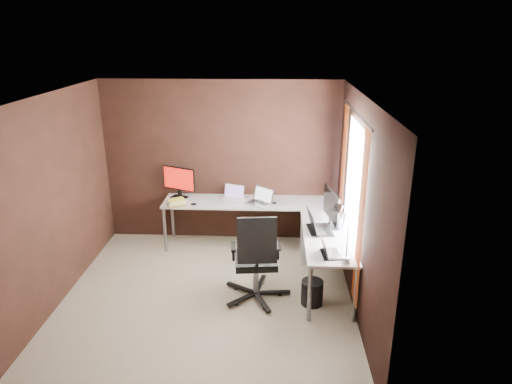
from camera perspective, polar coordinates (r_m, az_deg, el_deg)
room at (r=5.36m, az=-2.84°, el=-1.20°), size 3.60×3.60×2.50m
desk at (r=6.46m, az=2.47°, el=-3.12°), size 2.65×2.25×0.73m
drawer_pedestal at (r=6.75m, az=7.44°, el=-5.78°), size 0.42×0.50×0.60m
monitor_left at (r=7.05m, az=-9.60°, el=1.41°), size 0.52×0.26×0.48m
monitor_right at (r=5.98m, az=9.42°, el=-1.84°), size 0.19×0.61×0.50m
laptop_white at (r=6.96m, az=-2.90°, el=-0.53°), size 0.37×0.31×0.21m
laptop_silver at (r=6.78m, az=0.62°, el=-1.02°), size 0.44×0.42×0.24m
laptop_black_big at (r=5.93m, az=7.63°, el=-4.31°), size 0.34×0.45×0.27m
laptop_black_small at (r=5.36m, az=9.02°, el=-7.34°), size 0.23×0.31×0.19m
book_stack at (r=6.82m, az=-9.89°, el=-1.29°), size 0.32×0.30×0.09m
mouse_left at (r=6.78m, az=-7.81°, el=-1.51°), size 0.10×0.07×0.04m
mouse_corner at (r=6.78m, az=2.27°, el=-1.39°), size 0.09×0.07×0.03m
desk_lamp at (r=5.11m, az=10.62°, el=-4.18°), size 0.20×0.24×0.66m
office_chair at (r=5.70m, az=-0.00°, el=-10.21°), size 0.66×0.66×1.17m
wastebasket at (r=5.74m, az=7.02°, el=-12.35°), size 0.31×0.31×0.31m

